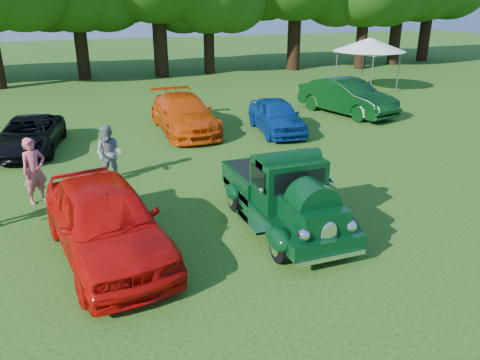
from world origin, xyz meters
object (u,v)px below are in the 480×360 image
object	(u,v)px
back_car_black	(29,135)
canopy_tent	(370,45)
red_convertible	(106,220)
spectator_grey	(109,154)
back_car_orange	(184,114)
back_car_green	(347,97)
back_car_blue	(276,116)
hero_pickup	(284,196)
spectator_pink	(34,171)

from	to	relation	value
back_car_black	canopy_tent	distance (m)	18.89
red_convertible	spectator_grey	size ratio (longest dim) A/B	2.85
back_car_orange	back_car_green	world-z (taller)	back_car_green
red_convertible	back_car_blue	size ratio (longest dim) A/B	1.21
spectator_grey	red_convertible	bearing A→B (deg)	-67.29
red_convertible	back_car_green	distance (m)	15.21
back_car_green	back_car_orange	bearing A→B (deg)	167.20
hero_pickup	back_car_green	xyz separation A→B (m)	(7.80, 9.52, 0.05)
back_car_green	spectator_grey	size ratio (longest dim) A/B	2.92
red_convertible	canopy_tent	xyz separation A→B (m)	(16.07, 14.07, 1.83)
back_car_blue	spectator_grey	size ratio (longest dim) A/B	2.35
back_car_blue	spectator_grey	distance (m)	7.64
back_car_orange	spectator_grey	bearing A→B (deg)	-126.21
hero_pickup	back_car_green	size ratio (longest dim) A/B	0.91
hero_pickup	back_car_blue	xyz separation A→B (m)	(3.37, 7.75, -0.08)
back_car_black	canopy_tent	world-z (taller)	canopy_tent
canopy_tent	back_car_black	bearing A→B (deg)	-162.72
back_car_green	back_car_black	bearing A→B (deg)	168.71
canopy_tent	spectator_pink	bearing A→B (deg)	-148.99
back_car_blue	back_car_orange	bearing A→B (deg)	165.42
back_car_orange	hero_pickup	bearing A→B (deg)	-89.35
back_car_black	hero_pickup	bearing A→B (deg)	-45.40
spectator_pink	red_convertible	bearing A→B (deg)	-97.92
back_car_green	canopy_tent	world-z (taller)	canopy_tent
hero_pickup	red_convertible	world-z (taller)	hero_pickup
hero_pickup	red_convertible	xyz separation A→B (m)	(-4.06, -0.00, 0.06)
back_car_blue	back_car_black	bearing A→B (deg)	-177.36
back_car_blue	canopy_tent	xyz separation A→B (m)	(8.65, 6.32, 1.97)
hero_pickup	spectator_pink	world-z (taller)	spectator_pink
red_convertible	spectator_pink	xyz separation A→B (m)	(-1.47, 3.52, 0.07)
hero_pickup	back_car_black	xyz separation A→B (m)	(-5.92, 8.49, -0.17)
back_car_green	red_convertible	bearing A→B (deg)	-156.84
red_convertible	back_car_black	world-z (taller)	red_convertible
red_convertible	hero_pickup	bearing A→B (deg)	-9.02
spectator_pink	back_car_orange	bearing A→B (deg)	15.48
hero_pickup	back_car_orange	distance (m)	9.13
red_convertible	spectator_pink	size ratio (longest dim) A/B	2.71
back_car_orange	back_car_black	bearing A→B (deg)	-173.64
spectator_pink	canopy_tent	distance (m)	20.54
hero_pickup	spectator_pink	bearing A→B (deg)	147.51
back_car_green	spectator_pink	bearing A→B (deg)	-171.36
back_car_black	back_car_green	xyz separation A→B (m)	(13.72, 1.03, 0.22)
back_car_orange	spectator_pink	xyz separation A→B (m)	(-5.42, -5.61, 0.15)
back_car_orange	back_car_blue	world-z (taller)	back_car_orange
canopy_tent	back_car_orange	bearing A→B (deg)	-157.86
canopy_tent	back_car_green	bearing A→B (deg)	-132.83
spectator_pink	canopy_tent	world-z (taller)	canopy_tent
back_car_orange	spectator_pink	world-z (taller)	spectator_pink
back_car_orange	canopy_tent	bearing A→B (deg)	22.14
hero_pickup	canopy_tent	bearing A→B (deg)	49.50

